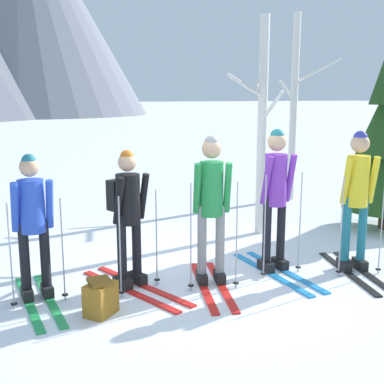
{
  "coord_description": "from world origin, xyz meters",
  "views": [
    {
      "loc": [
        -2.62,
        -5.07,
        2.23
      ],
      "look_at": [
        0.08,
        0.31,
        1.05
      ],
      "focal_mm": 45.45,
      "sensor_mm": 36.0,
      "label": 1
    }
  ],
  "objects_px": {
    "skier_in_purple": "(276,193)",
    "skier_in_yellow": "(357,194)",
    "skier_in_black": "(128,212)",
    "backpack_on_snow_front": "(101,298)",
    "skier_in_blue": "(32,219)",
    "skier_in_green": "(211,203)",
    "birch_tree_slender": "(262,126)",
    "birch_tree_tall": "(294,106)"
  },
  "relations": [
    {
      "from": "skier_in_black",
      "to": "skier_in_purple",
      "type": "distance_m",
      "value": 1.89
    },
    {
      "from": "skier_in_black",
      "to": "skier_in_green",
      "type": "relative_size",
      "value": 0.96
    },
    {
      "from": "birch_tree_tall",
      "to": "skier_in_yellow",
      "type": "bearing_deg",
      "value": -117.94
    },
    {
      "from": "skier_in_green",
      "to": "backpack_on_snow_front",
      "type": "distance_m",
      "value": 1.66
    },
    {
      "from": "skier_in_yellow",
      "to": "birch_tree_tall",
      "type": "xyz_separation_m",
      "value": [
        2.12,
        4.0,
        1.01
      ]
    },
    {
      "from": "skier_in_black",
      "to": "skier_in_green",
      "type": "xyz_separation_m",
      "value": [
        0.91,
        -0.37,
        0.09
      ]
    },
    {
      "from": "backpack_on_snow_front",
      "to": "skier_in_blue",
      "type": "bearing_deg",
      "value": 125.53
    },
    {
      "from": "backpack_on_snow_front",
      "to": "birch_tree_tall",
      "type": "bearing_deg",
      "value": 35.0
    },
    {
      "from": "skier_in_blue",
      "to": "skier_in_black",
      "type": "relative_size",
      "value": 0.94
    },
    {
      "from": "skier_in_purple",
      "to": "skier_in_yellow",
      "type": "xyz_separation_m",
      "value": [
        0.93,
        -0.45,
        -0.02
      ]
    },
    {
      "from": "skier_in_black",
      "to": "skier_in_yellow",
      "type": "distance_m",
      "value": 2.9
    },
    {
      "from": "backpack_on_snow_front",
      "to": "skier_in_purple",
      "type": "bearing_deg",
      "value": 6.16
    },
    {
      "from": "birch_tree_tall",
      "to": "birch_tree_slender",
      "type": "bearing_deg",
      "value": -138.11
    },
    {
      "from": "skier_in_yellow",
      "to": "backpack_on_snow_front",
      "type": "xyz_separation_m",
      "value": [
        -3.31,
        0.2,
        -0.83
      ]
    },
    {
      "from": "skier_in_black",
      "to": "skier_in_yellow",
      "type": "height_order",
      "value": "skier_in_yellow"
    },
    {
      "from": "birch_tree_tall",
      "to": "skier_in_purple",
      "type": "bearing_deg",
      "value": -130.72
    },
    {
      "from": "skier_in_blue",
      "to": "skier_in_purple",
      "type": "xyz_separation_m",
      "value": [
        2.9,
        -0.48,
        0.12
      ]
    },
    {
      "from": "skier_in_purple",
      "to": "skier_in_green",
      "type": "bearing_deg",
      "value": -178.37
    },
    {
      "from": "skier_in_black",
      "to": "birch_tree_tall",
      "type": "distance_m",
      "value": 5.97
    },
    {
      "from": "birch_tree_tall",
      "to": "birch_tree_slender",
      "type": "height_order",
      "value": "birch_tree_tall"
    },
    {
      "from": "skier_in_yellow",
      "to": "birch_tree_slender",
      "type": "relative_size",
      "value": 0.52
    },
    {
      "from": "birch_tree_slender",
      "to": "backpack_on_snow_front",
      "type": "relative_size",
      "value": 8.7
    },
    {
      "from": "birch_tree_slender",
      "to": "skier_in_green",
      "type": "bearing_deg",
      "value": -138.32
    },
    {
      "from": "skier_in_black",
      "to": "birch_tree_tall",
      "type": "xyz_separation_m",
      "value": [
        4.91,
        3.21,
        1.12
      ]
    },
    {
      "from": "skier_in_green",
      "to": "skier_in_yellow",
      "type": "bearing_deg",
      "value": -12.77
    },
    {
      "from": "skier_in_black",
      "to": "birch_tree_tall",
      "type": "bearing_deg",
      "value": 33.16
    },
    {
      "from": "skier_in_blue",
      "to": "birch_tree_tall",
      "type": "distance_m",
      "value": 6.79
    },
    {
      "from": "skier_in_yellow",
      "to": "birch_tree_tall",
      "type": "distance_m",
      "value": 4.64
    },
    {
      "from": "skier_in_blue",
      "to": "backpack_on_snow_front",
      "type": "xyz_separation_m",
      "value": [
        0.53,
        -0.74,
        -0.73
      ]
    },
    {
      "from": "skier_in_green",
      "to": "skier_in_blue",
      "type": "bearing_deg",
      "value": 165.51
    },
    {
      "from": "skier_in_purple",
      "to": "backpack_on_snow_front",
      "type": "distance_m",
      "value": 2.54
    },
    {
      "from": "skier_in_green",
      "to": "skier_in_yellow",
      "type": "xyz_separation_m",
      "value": [
        1.88,
        -0.43,
        0.01
      ]
    },
    {
      "from": "skier_in_purple",
      "to": "skier_in_yellow",
      "type": "relative_size",
      "value": 1.01
    },
    {
      "from": "skier_in_green",
      "to": "skier_in_purple",
      "type": "relative_size",
      "value": 0.98
    },
    {
      "from": "skier_in_green",
      "to": "birch_tree_tall",
      "type": "relative_size",
      "value": 0.45
    },
    {
      "from": "skier_in_purple",
      "to": "birch_tree_slender",
      "type": "xyz_separation_m",
      "value": [
        0.86,
        1.58,
        0.74
      ]
    },
    {
      "from": "birch_tree_tall",
      "to": "backpack_on_snow_front",
      "type": "relative_size",
      "value": 9.9
    },
    {
      "from": "skier_in_green",
      "to": "backpack_on_snow_front",
      "type": "height_order",
      "value": "skier_in_green"
    },
    {
      "from": "skier_in_black",
      "to": "skier_in_yellow",
      "type": "xyz_separation_m",
      "value": [
        2.79,
        -0.79,
        0.1
      ]
    },
    {
      "from": "skier_in_blue",
      "to": "birch_tree_tall",
      "type": "bearing_deg",
      "value": 27.25
    },
    {
      "from": "skier_in_yellow",
      "to": "birch_tree_tall",
      "type": "height_order",
      "value": "birch_tree_tall"
    },
    {
      "from": "skier_in_blue",
      "to": "skier_in_green",
      "type": "height_order",
      "value": "skier_in_green"
    }
  ]
}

